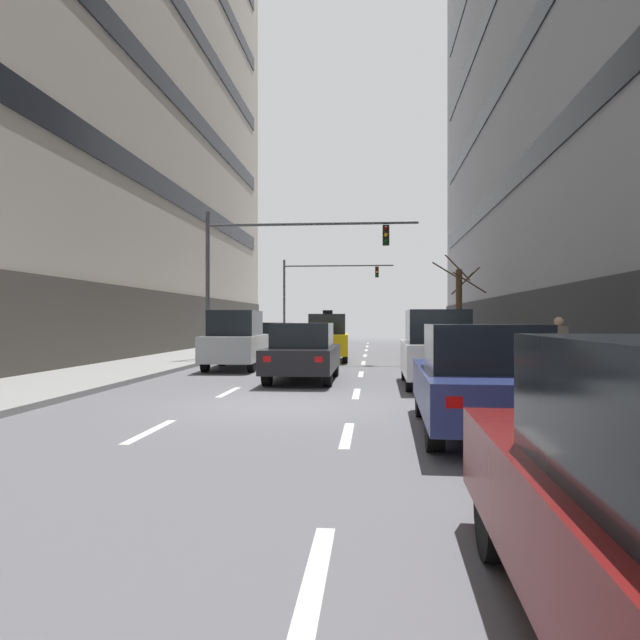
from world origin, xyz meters
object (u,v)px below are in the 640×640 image
(street_tree_0, at_px, (459,308))
(car_driving_0, at_px, (303,352))
(taxi_driving_1, at_px, (328,338))
(traffic_signal_1, at_px, (317,285))
(car_parked_1, at_px, (481,380))
(car_driving_2, at_px, (274,339))
(car_parked_2, at_px, (436,348))
(car_driving_3, at_px, (236,340))
(traffic_signal_0, at_px, (271,257))
(pedestrian_0, at_px, (559,346))

(street_tree_0, bearing_deg, car_driving_0, -116.69)
(taxi_driving_1, xyz_separation_m, traffic_signal_1, (-2.48, 20.52, 3.58))
(taxi_driving_1, height_order, car_parked_1, taxi_driving_1)
(car_driving_2, height_order, car_parked_2, car_parked_2)
(car_driving_2, bearing_deg, car_parked_2, -63.61)
(car_driving_2, bearing_deg, car_driving_0, -76.41)
(traffic_signal_1, bearing_deg, car_driving_3, -91.22)
(car_parked_1, bearing_deg, traffic_signal_1, 99.63)
(car_driving_0, bearing_deg, car_parked_2, -14.54)
(street_tree_0, bearing_deg, traffic_signal_1, 118.29)
(taxi_driving_1, relative_size, traffic_signal_0, 0.47)
(taxi_driving_1, bearing_deg, car_driving_0, -90.43)
(car_parked_1, height_order, street_tree_0, street_tree_0)
(taxi_driving_1, height_order, car_driving_2, taxi_driving_1)
(car_driving_0, bearing_deg, car_parked_1, -63.37)
(car_driving_3, xyz_separation_m, traffic_signal_1, (0.53, 24.94, 3.54))
(car_parked_1, distance_m, street_tree_0, 20.24)
(car_driving_2, relative_size, traffic_signal_1, 0.50)
(car_driving_2, xyz_separation_m, traffic_signal_1, (0.67, 16.05, 3.79))
(car_parked_1, xyz_separation_m, pedestrian_0, (2.90, 5.53, 0.30))
(street_tree_0, xyz_separation_m, pedestrian_0, (0.31, -14.48, -1.26))
(car_driving_0, xyz_separation_m, taxi_driving_1, (0.06, 8.30, 0.18))
(car_parked_1, height_order, traffic_signal_0, traffic_signal_0)
(taxi_driving_1, height_order, traffic_signal_1, traffic_signal_1)
(car_driving_0, bearing_deg, traffic_signal_1, 94.80)
(car_parked_1, xyz_separation_m, traffic_signal_1, (-6.15, 36.26, 3.76))
(car_driving_3, relative_size, traffic_signal_0, 0.49)
(car_driving_2, distance_m, traffic_signal_1, 16.50)
(car_parked_1, height_order, pedestrian_0, pedestrian_0)
(car_driving_3, height_order, traffic_signal_1, traffic_signal_1)
(traffic_signal_0, xyz_separation_m, street_tree_0, (8.61, 5.11, -2.06))
(taxi_driving_1, relative_size, car_parked_1, 0.93)
(car_driving_0, distance_m, traffic_signal_1, 29.17)
(car_driving_0, xyz_separation_m, car_driving_3, (-2.95, 3.88, 0.22))
(car_driving_3, height_order, pedestrian_0, car_driving_3)
(car_driving_3, xyz_separation_m, traffic_signal_0, (0.67, 3.59, 3.41))
(car_parked_2, height_order, traffic_signal_1, traffic_signal_1)
(car_driving_0, relative_size, traffic_signal_0, 0.50)
(car_driving_0, distance_m, taxi_driving_1, 8.30)
(car_parked_2, height_order, pedestrian_0, car_parked_2)
(car_driving_2, xyz_separation_m, car_parked_2, (6.82, -13.74, 0.21))
(car_parked_1, xyz_separation_m, traffic_signal_0, (-6.01, 14.90, 3.62))
(car_driving_3, bearing_deg, car_driving_0, -52.75)
(car_driving_2, bearing_deg, car_driving_3, -89.11)
(car_driving_0, relative_size, taxi_driving_1, 1.06)
(car_driving_0, bearing_deg, car_driving_3, 127.25)
(taxi_driving_1, distance_m, car_driving_2, 5.48)
(car_driving_3, relative_size, car_parked_2, 1.05)
(street_tree_0, relative_size, pedestrian_0, 2.84)
(taxi_driving_1, xyz_separation_m, car_driving_2, (-3.15, 4.47, -0.20))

